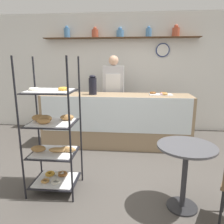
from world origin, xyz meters
The scene contains 8 objects.
ground_plane centered at (0.00, 0.00, 0.00)m, with size 14.00×14.00×0.00m, color #4C4742.
back_wall centered at (0.00, 2.41, 1.37)m, with size 10.00×0.30×2.70m.
display_counter centered at (0.00, 1.23, 0.51)m, with size 2.81×0.63×1.01m.
pastry_rack centered at (-0.66, -0.38, 0.72)m, with size 0.61×0.51×1.69m.
person_worker centered at (-0.10, 1.78, 0.96)m, with size 0.43×0.23×1.75m.
cafe_table centered at (0.91, -0.59, 0.56)m, with size 0.63×0.63×0.75m.
coffee_carafe centered at (-0.44, 1.19, 1.19)m, with size 0.15×0.15×0.37m.
donut_tray_counter centered at (0.84, 1.28, 1.03)m, with size 0.42×0.25×0.05m.
Camera 1 is at (0.32, -2.85, 1.64)m, focal length 35.00 mm.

